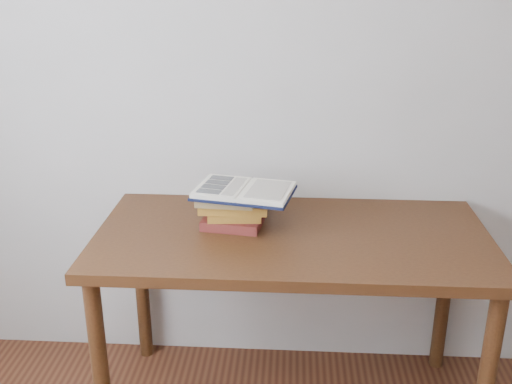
{
  "coord_description": "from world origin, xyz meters",
  "views": [
    {
      "loc": [
        0.05,
        -0.65,
        1.72
      ],
      "look_at": [
        -0.08,
        1.34,
        0.96
      ],
      "focal_mm": 42.0,
      "sensor_mm": 36.0,
      "label": 1
    }
  ],
  "objects": [
    {
      "name": "open_book",
      "position": [
        -0.13,
        1.44,
        0.93
      ],
      "size": [
        0.4,
        0.31,
        0.03
      ],
      "rotation": [
        0.0,
        0.0,
        -0.2
      ],
      "color": "black",
      "rests_on": "book_stack"
    },
    {
      "name": "desk",
      "position": [
        0.05,
        1.38,
        0.69
      ],
      "size": [
        1.47,
        0.73,
        0.79
      ],
      "color": "#422510",
      "rests_on": "ground"
    },
    {
      "name": "book_stack",
      "position": [
        -0.18,
        1.44,
        0.85
      ],
      "size": [
        0.27,
        0.19,
        0.13
      ],
      "color": "#5A2616",
      "rests_on": "desk"
    },
    {
      "name": "room_shell",
      "position": [
        -0.08,
        0.01,
        1.63
      ],
      "size": [
        3.54,
        3.54,
        2.62
      ],
      "color": "#B9B5AF",
      "rests_on": "ground"
    }
  ]
}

